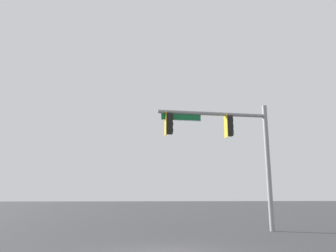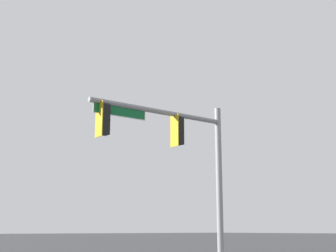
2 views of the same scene
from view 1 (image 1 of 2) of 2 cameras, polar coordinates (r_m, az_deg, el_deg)
name	(u,v)px [view 1 (image 1 of 2)]	position (r m, az deg, el deg)	size (l,w,h in m)	color
signal_pole_near	(232,140)	(18.31, 11.12, -2.47)	(6.28, 0.67, 6.87)	gray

